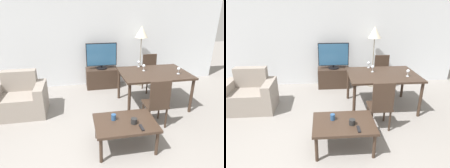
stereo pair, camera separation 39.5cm
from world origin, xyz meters
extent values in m
cube|color=silver|center=(0.00, 3.46, 1.35)|extent=(7.56, 0.06, 2.70)
cube|color=gray|center=(-1.52, 2.02, 0.22)|extent=(0.67, 0.71, 0.44)
cube|color=gray|center=(-1.52, 2.28, 0.65)|extent=(0.67, 0.20, 0.42)
cube|color=gray|center=(-1.95, 2.02, 0.31)|extent=(0.18, 0.71, 0.62)
cube|color=gray|center=(-1.10, 2.02, 0.31)|extent=(0.18, 0.71, 0.62)
cube|color=#38281E|center=(0.32, 3.18, 0.26)|extent=(0.84, 0.43, 0.52)
cylinder|color=black|center=(0.32, 3.18, 0.54)|extent=(0.28, 0.28, 0.03)
cylinder|color=black|center=(0.32, 3.18, 0.58)|extent=(0.04, 0.04, 0.05)
cube|color=black|center=(0.32, 3.18, 0.90)|extent=(0.80, 0.04, 0.60)
cube|color=#2D5B84|center=(0.32, 3.15, 0.90)|extent=(0.77, 0.01, 0.56)
cube|color=#38281E|center=(0.33, 0.64, 0.43)|extent=(0.95, 0.68, 0.04)
cylinder|color=#38281E|center=(-0.09, 0.36, 0.21)|extent=(0.05, 0.05, 0.41)
cylinder|color=#38281E|center=(0.75, 0.36, 0.21)|extent=(0.05, 0.05, 0.41)
cylinder|color=#38281E|center=(-0.09, 0.93, 0.21)|extent=(0.05, 0.05, 0.41)
cylinder|color=#38281E|center=(0.75, 0.93, 0.21)|extent=(0.05, 0.05, 0.41)
cube|color=#38281E|center=(1.28, 1.92, 0.75)|extent=(1.44, 1.04, 0.04)
cylinder|color=#38281E|center=(0.62, 1.46, 0.37)|extent=(0.06, 0.06, 0.73)
cylinder|color=#38281E|center=(1.94, 1.46, 0.37)|extent=(0.06, 0.06, 0.73)
cylinder|color=#38281E|center=(0.62, 2.38, 0.37)|extent=(0.06, 0.06, 0.73)
cylinder|color=#38281E|center=(1.94, 2.38, 0.37)|extent=(0.06, 0.06, 0.73)
cube|color=#38281E|center=(1.02, 1.17, 0.42)|extent=(0.40, 0.40, 0.04)
cylinder|color=#38281E|center=(0.86, 1.33, 0.20)|extent=(0.04, 0.04, 0.40)
cylinder|color=#38281E|center=(1.19, 1.33, 0.20)|extent=(0.04, 0.04, 0.40)
cylinder|color=#38281E|center=(0.86, 1.00, 0.20)|extent=(0.04, 0.04, 0.40)
cylinder|color=#38281E|center=(1.19, 1.00, 0.20)|extent=(0.04, 0.04, 0.40)
cube|color=#38281E|center=(1.02, 0.98, 0.68)|extent=(0.37, 0.04, 0.50)
cube|color=#38281E|center=(1.53, 2.67, 0.42)|extent=(0.40, 0.40, 0.04)
cylinder|color=#38281E|center=(1.37, 2.51, 0.20)|extent=(0.04, 0.04, 0.40)
cylinder|color=#38281E|center=(1.69, 2.51, 0.20)|extent=(0.04, 0.04, 0.40)
cylinder|color=#38281E|center=(1.37, 2.83, 0.20)|extent=(0.04, 0.04, 0.40)
cylinder|color=#38281E|center=(1.69, 2.83, 0.20)|extent=(0.04, 0.04, 0.40)
cube|color=#38281E|center=(1.53, 2.85, 0.68)|extent=(0.37, 0.04, 0.50)
cylinder|color=gray|center=(1.38, 3.16, 0.01)|extent=(0.24, 0.24, 0.02)
cylinder|color=gray|center=(1.38, 3.16, 0.67)|extent=(0.02, 0.02, 1.29)
cone|color=beige|center=(1.38, 3.16, 1.46)|extent=(0.34, 0.34, 0.29)
cube|color=black|center=(0.52, 0.43, 0.46)|extent=(0.04, 0.15, 0.02)
cylinder|color=navy|center=(0.16, 0.73, 0.50)|extent=(0.08, 0.08, 0.10)
cylinder|color=black|center=(0.45, 0.57, 0.49)|extent=(0.09, 0.09, 0.09)
cylinder|color=silver|center=(1.07, 2.35, 0.77)|extent=(0.06, 0.06, 0.01)
cylinder|color=silver|center=(1.07, 2.35, 0.81)|extent=(0.01, 0.01, 0.07)
sphere|color=silver|center=(1.07, 2.35, 0.88)|extent=(0.07, 0.07, 0.07)
cylinder|color=silver|center=(1.09, 2.06, 0.77)|extent=(0.06, 0.06, 0.01)
cylinder|color=silver|center=(1.09, 2.06, 0.81)|extent=(0.01, 0.01, 0.07)
sphere|color=silver|center=(1.09, 2.06, 0.88)|extent=(0.07, 0.07, 0.07)
cylinder|color=silver|center=(1.73, 1.72, 0.77)|extent=(0.06, 0.06, 0.01)
cylinder|color=silver|center=(1.73, 1.72, 0.81)|extent=(0.01, 0.01, 0.07)
sphere|color=silver|center=(1.73, 1.72, 0.88)|extent=(0.07, 0.07, 0.07)
camera|label=1|loc=(-0.35, -1.89, 2.12)|focal=32.00mm
camera|label=2|loc=(0.04, -1.94, 2.12)|focal=32.00mm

